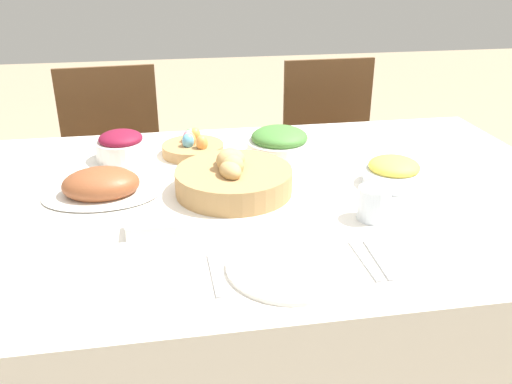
{
  "coord_description": "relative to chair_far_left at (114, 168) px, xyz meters",
  "views": [
    {
      "loc": [
        -0.24,
        -1.31,
        1.36
      ],
      "look_at": [
        -0.03,
        -0.09,
        0.79
      ],
      "focal_mm": 38.0,
      "sensor_mm": 36.0,
      "label": 1
    }
  ],
  "objects": [
    {
      "name": "fork",
      "position": [
        0.31,
        -1.31,
        0.27
      ],
      "size": [
        0.01,
        0.16,
        0.0
      ],
      "rotation": [
        0.0,
        0.0,
        0.02
      ],
      "color": "#B7B7BC",
      "rests_on": "dining_table"
    },
    {
      "name": "egg_basket",
      "position": [
        0.32,
        -0.61,
        0.29
      ],
      "size": [
        0.19,
        0.19,
        0.08
      ],
      "color": "#AD8451",
      "rests_on": "dining_table"
    },
    {
      "name": "chair_far_left",
      "position": [
        0.0,
        0.0,
        0.0
      ],
      "size": [
        0.45,
        0.45,
        0.9
      ],
      "rotation": [
        0.0,
        0.0,
        0.07
      ],
      "color": "brown",
      "rests_on": "ground"
    },
    {
      "name": "spoon",
      "position": [
        0.66,
        -1.31,
        0.27
      ],
      "size": [
        0.01,
        0.16,
        0.0
      ],
      "rotation": [
        0.0,
        0.0,
        -0.02
      ],
      "color": "#B7B7BC",
      "rests_on": "dining_table"
    },
    {
      "name": "bread_basket",
      "position": [
        0.4,
        -0.92,
        0.3
      ],
      "size": [
        0.31,
        0.31,
        0.12
      ],
      "color": "#AD8451",
      "rests_on": "dining_table"
    },
    {
      "name": "drinking_cup",
      "position": [
        0.72,
        -1.13,
        0.3
      ],
      "size": [
        0.08,
        0.08,
        0.08
      ],
      "color": "silver",
      "rests_on": "dining_table"
    },
    {
      "name": "beet_salad_bowl",
      "position": [
        0.1,
        -0.61,
        0.31
      ],
      "size": [
        0.16,
        0.16,
        0.09
      ],
      "color": "silver",
      "rests_on": "dining_table"
    },
    {
      "name": "green_salad_bowl",
      "position": [
        0.58,
        -0.66,
        0.31
      ],
      "size": [
        0.21,
        0.21,
        0.09
      ],
      "color": "silver",
      "rests_on": "dining_table"
    },
    {
      "name": "dining_table",
      "position": [
        0.48,
        -0.93,
        -0.11
      ],
      "size": [
        1.76,
        1.14,
        0.75
      ],
      "color": "white",
      "rests_on": "ground"
    },
    {
      "name": "ham_platter",
      "position": [
        0.06,
        -0.88,
        0.29
      ],
      "size": [
        0.31,
        0.22,
        0.09
      ],
      "color": "silver",
      "rests_on": "dining_table"
    },
    {
      "name": "knife",
      "position": [
        0.63,
        -1.31,
        0.27
      ],
      "size": [
        0.01,
        0.16,
        0.0
      ],
      "rotation": [
        0.0,
        0.0,
        0.02
      ],
      "color": "#B7B7BC",
      "rests_on": "dining_table"
    },
    {
      "name": "dinner_plate",
      "position": [
        0.47,
        -1.31,
        0.27
      ],
      "size": [
        0.27,
        0.27,
        0.01
      ],
      "color": "silver",
      "rests_on": "dining_table"
    },
    {
      "name": "pineapple_bowl",
      "position": [
        0.85,
        -0.94,
        0.3
      ],
      "size": [
        0.17,
        0.17,
        0.08
      ],
      "color": "silver",
      "rests_on": "dining_table"
    },
    {
      "name": "butter_dish",
      "position": [
        0.19,
        -1.11,
        0.28
      ],
      "size": [
        0.12,
        0.07,
        0.03
      ],
      "color": "silver",
      "rests_on": "dining_table"
    },
    {
      "name": "chair_far_right",
      "position": [
        0.98,
        0.0,
        0.0
      ],
      "size": [
        0.43,
        0.43,
        0.9
      ],
      "rotation": [
        0.0,
        0.0,
        0.02
      ],
      "color": "brown",
      "rests_on": "ground"
    }
  ]
}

